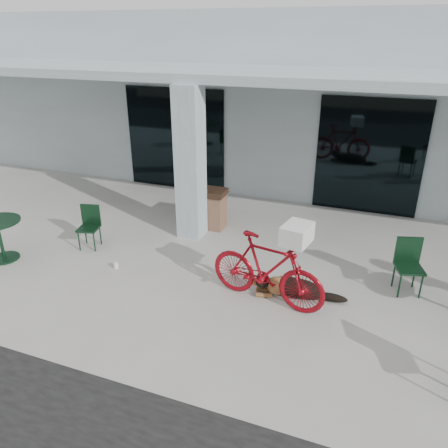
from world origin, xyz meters
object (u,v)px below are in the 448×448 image
at_px(cafe_table_near, 0,240).
at_px(trash_receptacle, 214,209).
at_px(cafe_chair_far_a, 409,268).
at_px(dog, 295,287).
at_px(cafe_chair_near, 88,228).
at_px(bicycle, 267,270).

height_order(cafe_table_near, trash_receptacle, trash_receptacle).
bearing_deg(trash_receptacle, cafe_chair_far_a, -18.00).
distance_m(dog, cafe_chair_far_a, 1.92).
relative_size(dog, cafe_chair_far_a, 1.22).
bearing_deg(dog, cafe_chair_near, 161.32).
distance_m(bicycle, cafe_table_near, 5.13).
xyz_separation_m(bicycle, cafe_chair_near, (-3.85, 0.60, -0.15)).
xyz_separation_m(cafe_chair_far_a, trash_receptacle, (-4.00, 1.30, -0.03)).
xyz_separation_m(dog, cafe_chair_far_a, (1.72, 0.80, 0.28)).
xyz_separation_m(bicycle, dog, (0.40, 0.30, -0.40)).
bearing_deg(cafe_table_near, dog, 7.34).
distance_m(dog, trash_receptacle, 3.11).
height_order(dog, trash_receptacle, trash_receptacle).
height_order(bicycle, cafe_chair_far_a, bicycle).
bearing_deg(trash_receptacle, bicycle, -51.93).
distance_m(cafe_table_near, trash_receptacle, 4.28).
bearing_deg(bicycle, cafe_chair_near, 91.31).
xyz_separation_m(cafe_table_near, cafe_chair_far_a, (7.23, 1.51, 0.07)).
distance_m(cafe_chair_far_a, trash_receptacle, 4.21).
height_order(cafe_chair_far_a, trash_receptacle, cafe_chair_far_a).
distance_m(dog, cafe_chair_near, 4.27).
relative_size(cafe_table_near, cafe_chair_near, 0.99).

